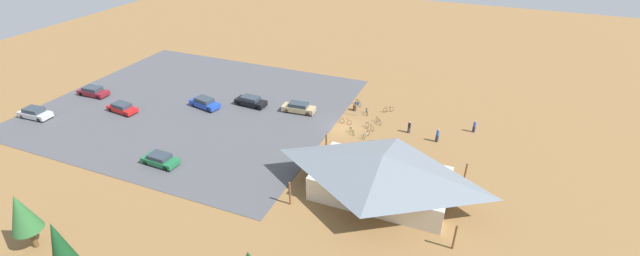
# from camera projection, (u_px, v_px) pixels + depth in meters

# --- Properties ---
(ground) EXTENTS (160.00, 160.00, 0.00)m
(ground) POSITION_uv_depth(u_px,v_px,m) (344.00, 128.00, 54.45)
(ground) COLOR olive
(ground) RESTS_ON ground
(parking_lot_asphalt) EXTENTS (42.00, 35.93, 0.05)m
(parking_lot_asphalt) POSITION_uv_depth(u_px,v_px,m) (195.00, 105.00, 60.20)
(parking_lot_asphalt) COLOR #4C4C51
(parking_lot_asphalt) RESTS_ON ground
(bike_pavilion) EXTENTS (16.15, 10.28, 4.79)m
(bike_pavilion) POSITION_uv_depth(u_px,v_px,m) (381.00, 173.00, 41.14)
(bike_pavilion) COLOR beige
(bike_pavilion) RESTS_ON ground
(trash_bin) EXTENTS (0.60, 0.60, 0.90)m
(trash_bin) POSITION_uv_depth(u_px,v_px,m) (355.00, 108.00, 58.62)
(trash_bin) COLOR brown
(trash_bin) RESTS_ON ground
(lot_sign) EXTENTS (0.56, 0.08, 2.20)m
(lot_sign) POSITION_uv_depth(u_px,v_px,m) (357.00, 106.00, 56.79)
(lot_sign) COLOR #99999E
(lot_sign) RESTS_ON ground
(pine_far_east) EXTENTS (2.67, 2.67, 8.16)m
(pine_far_east) POSITION_uv_depth(u_px,v_px,m) (64.00, 255.00, 28.50)
(pine_far_east) COLOR brown
(pine_far_east) RESTS_ON ground
(pine_far_west) EXTENTS (2.44, 2.44, 5.65)m
(pine_far_west) POSITION_uv_depth(u_px,v_px,m) (21.00, 213.00, 34.31)
(pine_far_west) COLOR brown
(pine_far_west) RESTS_ON ground
(bicycle_green_yard_left) EXTENTS (1.11, 1.26, 0.78)m
(bicycle_green_yard_left) POSITION_uv_depth(u_px,v_px,m) (352.00, 131.00, 53.01)
(bicycle_green_yard_left) COLOR black
(bicycle_green_yard_left) RESTS_ON ground
(bicycle_orange_yard_right) EXTENTS (1.38, 1.03, 0.83)m
(bicycle_orange_yard_right) POSITION_uv_depth(u_px,v_px,m) (388.00, 110.00, 58.25)
(bicycle_orange_yard_right) COLOR black
(bicycle_orange_yard_right) RESTS_ON ground
(bicycle_silver_front_row) EXTENTS (1.74, 0.48, 0.82)m
(bicycle_silver_front_row) POSITION_uv_depth(u_px,v_px,m) (346.00, 122.00, 55.19)
(bicycle_silver_front_row) COLOR black
(bicycle_silver_front_row) RESTS_ON ground
(bicycle_red_trailside) EXTENTS (1.20, 1.28, 0.88)m
(bicycle_red_trailside) POSITION_uv_depth(u_px,v_px,m) (358.00, 103.00, 60.07)
(bicycle_red_trailside) COLOR black
(bicycle_red_trailside) RESTS_ON ground
(bicycle_white_lone_east) EXTENTS (0.52, 1.79, 0.87)m
(bicycle_white_lone_east) POSITION_uv_depth(u_px,v_px,m) (366.00, 135.00, 52.10)
(bicycle_white_lone_east) COLOR black
(bicycle_white_lone_east) RESTS_ON ground
(bicycle_teal_yard_front) EXTENTS (0.73, 1.54, 0.84)m
(bicycle_teal_yard_front) POSITION_uv_depth(u_px,v_px,m) (367.00, 112.00, 57.70)
(bicycle_teal_yard_front) COLOR black
(bicycle_teal_yard_front) RESTS_ON ground
(bicycle_black_back_row) EXTENTS (0.48, 1.71, 0.85)m
(bicycle_black_back_row) POSITION_uv_depth(u_px,v_px,m) (403.00, 147.00, 49.62)
(bicycle_black_back_row) COLOR black
(bicycle_black_back_row) RESTS_ON ground
(bicycle_yellow_near_porch) EXTENTS (1.46, 1.12, 0.83)m
(bicycle_yellow_near_porch) POSITION_uv_depth(u_px,v_px,m) (370.00, 127.00, 53.98)
(bicycle_yellow_near_porch) COLOR black
(bicycle_yellow_near_porch) RESTS_ON ground
(bicycle_purple_mid_cluster) EXTENTS (1.11, 1.31, 0.82)m
(bicycle_purple_mid_cluster) POSITION_uv_depth(u_px,v_px,m) (379.00, 121.00, 55.33)
(bicycle_purple_mid_cluster) COLOR black
(bicycle_purple_mid_cluster) RESTS_ON ground
(bicycle_blue_lone_west) EXTENTS (0.48, 1.64, 0.75)m
(bicycle_blue_lone_west) POSITION_uv_depth(u_px,v_px,m) (370.00, 145.00, 50.13)
(bicycle_blue_lone_west) COLOR black
(bicycle_blue_lone_west) RESTS_ON ground
(car_maroon_mid_lot) EXTENTS (4.78, 2.04, 1.41)m
(car_maroon_mid_lot) POSITION_uv_depth(u_px,v_px,m) (93.00, 91.00, 62.73)
(car_maroon_mid_lot) COLOR maroon
(car_maroon_mid_lot) RESTS_ON parking_lot_asphalt
(car_tan_far_end) EXTENTS (4.79, 2.05, 1.43)m
(car_tan_far_end) POSITION_uv_depth(u_px,v_px,m) (299.00, 108.00, 57.92)
(car_tan_far_end) COLOR tan
(car_tan_far_end) RESTS_ON parking_lot_asphalt
(car_silver_second_row) EXTENTS (4.65, 2.13, 1.50)m
(car_silver_second_row) POSITION_uv_depth(u_px,v_px,m) (35.00, 113.00, 56.45)
(car_silver_second_row) COLOR #BCBCC1
(car_silver_second_row) RESTS_ON parking_lot_asphalt
(car_green_aisle_side) EXTENTS (4.30, 1.95, 1.33)m
(car_green_aisle_side) POSITION_uv_depth(u_px,v_px,m) (160.00, 159.00, 46.72)
(car_green_aisle_side) COLOR #1E6B3D
(car_green_aisle_side) RESTS_ON parking_lot_asphalt
(car_blue_near_entry) EXTENTS (4.86, 2.68, 1.48)m
(car_blue_near_entry) POSITION_uv_depth(u_px,v_px,m) (205.00, 103.00, 59.23)
(car_blue_near_entry) COLOR #1E42B2
(car_blue_near_entry) RESTS_ON parking_lot_asphalt
(car_red_front_row) EXTENTS (4.62, 2.23, 1.36)m
(car_red_front_row) POSITION_uv_depth(u_px,v_px,m) (122.00, 108.00, 57.97)
(car_red_front_row) COLOR red
(car_red_front_row) RESTS_ON parking_lot_asphalt
(car_black_end_stall) EXTENTS (4.76, 2.08, 1.43)m
(car_black_end_stall) POSITION_uv_depth(u_px,v_px,m) (251.00, 101.00, 59.73)
(car_black_end_stall) COLOR black
(car_black_end_stall) RESTS_ON parking_lot_asphalt
(visitor_crossing_yard) EXTENTS (0.38, 0.40, 1.66)m
(visitor_crossing_yard) POSITION_uv_depth(u_px,v_px,m) (409.00, 127.00, 52.95)
(visitor_crossing_yard) COLOR #2D3347
(visitor_crossing_yard) RESTS_ON ground
(visitor_near_lot) EXTENTS (0.38, 0.36, 1.67)m
(visitor_near_lot) POSITION_uv_depth(u_px,v_px,m) (474.00, 126.00, 53.09)
(visitor_near_lot) COLOR #2D3347
(visitor_near_lot) RESTS_ON ground
(visitor_by_pavilion) EXTENTS (0.40, 0.37, 1.84)m
(visitor_by_pavilion) POSITION_uv_depth(u_px,v_px,m) (438.00, 135.00, 50.97)
(visitor_by_pavilion) COLOR #2D3347
(visitor_by_pavilion) RESTS_ON ground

